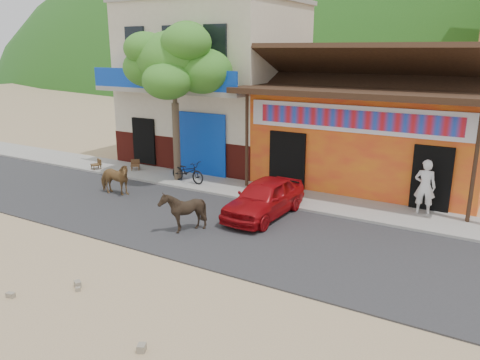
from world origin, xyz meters
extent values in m
plane|color=#9E825B|center=(0.00, 0.00, 0.00)|extent=(120.00, 120.00, 0.00)
cube|color=#28282B|center=(0.00, 2.50, 0.02)|extent=(60.00, 5.00, 0.04)
cube|color=gray|center=(0.00, 6.00, 0.06)|extent=(60.00, 2.00, 0.12)
cube|color=orange|center=(2.00, 10.00, 1.80)|extent=(8.00, 6.00, 3.60)
cube|color=beige|center=(-5.50, 10.00, 3.50)|extent=(7.00, 6.00, 7.00)
imported|color=olive|center=(-5.47, 3.25, 0.62)|extent=(1.45, 0.81, 1.17)
imported|color=black|center=(-1.19, 1.63, 0.66)|extent=(1.32, 1.23, 1.23)
imported|color=#A10B10|center=(0.21, 3.96, 0.63)|extent=(1.53, 3.54, 1.19)
imported|color=black|center=(-4.00, 5.65, 0.54)|extent=(1.65, 0.74, 0.84)
imported|color=white|center=(4.50, 6.47, 0.99)|extent=(0.67, 0.47, 1.74)
camera|label=1|loc=(6.55, -8.39, 5.12)|focal=35.00mm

